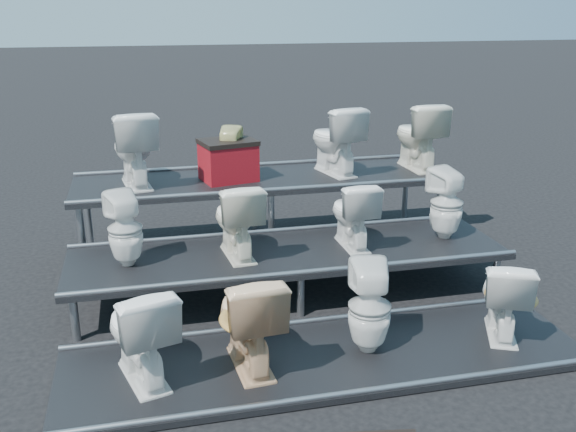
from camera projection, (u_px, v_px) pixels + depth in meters
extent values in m
plane|color=black|center=(289.00, 294.00, 6.37)|extent=(80.00, 80.00, 0.00)
cube|color=black|center=(326.00, 358.00, 5.16)|extent=(4.20, 1.20, 0.06)
cube|color=black|center=(289.00, 273.00, 6.30)|extent=(4.20, 1.20, 0.46)
cube|color=black|center=(263.00, 213.00, 7.44)|extent=(4.20, 1.20, 0.86)
imported|color=white|center=(139.00, 332.00, 4.72)|extent=(0.63, 0.86, 0.78)
imported|color=#D8AB7F|center=(248.00, 318.00, 4.89)|extent=(0.51, 0.82, 0.80)
imported|color=white|center=(370.00, 307.00, 5.11)|extent=(0.41, 0.41, 0.77)
imported|color=white|center=(504.00, 296.00, 5.38)|extent=(0.64, 0.79, 0.70)
imported|color=white|center=(125.00, 229.00, 5.79)|extent=(0.39, 0.40, 0.69)
imported|color=silver|center=(236.00, 219.00, 6.00)|extent=(0.47, 0.75, 0.73)
imported|color=white|center=(352.00, 213.00, 6.26)|extent=(0.39, 0.66, 0.67)
imported|color=white|center=(447.00, 203.00, 6.47)|extent=(0.41, 0.42, 0.73)
imported|color=white|center=(134.00, 148.00, 6.87)|extent=(0.56, 0.86, 0.82)
imported|color=#D4D087|center=(230.00, 153.00, 7.13)|extent=(0.35, 0.35, 0.60)
imported|color=white|center=(335.00, 140.00, 7.36)|extent=(0.60, 0.85, 0.79)
imported|color=silver|center=(418.00, 135.00, 7.59)|extent=(0.47, 0.79, 0.79)
cube|color=maroon|center=(228.00, 162.00, 7.13)|extent=(0.65, 0.56, 0.41)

